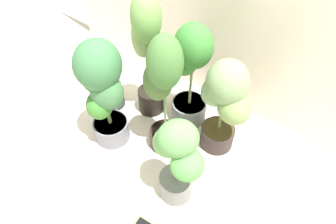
{
  "coord_description": "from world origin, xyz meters",
  "views": [
    {
      "loc": [
        0.88,
        -0.94,
        1.85
      ],
      "look_at": [
        0.01,
        0.2,
        0.3
      ],
      "focal_mm": 31.74,
      "sensor_mm": 36.0,
      "label": 1
    }
  ],
  "objects": [
    {
      "name": "potted_plant_front_left",
      "position": [
        -0.34,
        -0.06,
        0.52
      ],
      "size": [
        0.41,
        0.41,
        0.88
      ],
      "color": "slate",
      "rests_on": "ground"
    },
    {
      "name": "potted_plant_back_center",
      "position": [
        -0.01,
        0.48,
        0.49
      ],
      "size": [
        0.38,
        0.31,
        0.87
      ],
      "color": "slate",
      "rests_on": "ground"
    },
    {
      "name": "potted_plant_back_right",
      "position": [
        0.33,
        0.39,
        0.46
      ],
      "size": [
        0.46,
        0.36,
        0.78
      ],
      "color": "#302523",
      "rests_on": "ground"
    },
    {
      "name": "potted_plant_back_left",
      "position": [
        -0.32,
        0.37,
        0.61
      ],
      "size": [
        0.32,
        0.31,
        1.04
      ],
      "color": "black",
      "rests_on": "ground"
    },
    {
      "name": "potted_plant_front_right",
      "position": [
        0.33,
        -0.14,
        0.4
      ],
      "size": [
        0.41,
        0.32,
        0.7
      ],
      "color": "slate",
      "rests_on": "ground"
    },
    {
      "name": "ground_plane",
      "position": [
        0.0,
        0.0,
        0.0
      ],
      "size": [
        8.0,
        8.0,
        0.0
      ],
      "primitive_type": "plane",
      "color": "silver",
      "rests_on": "ground"
    },
    {
      "name": "potted_plant_center",
      "position": [
        0.0,
        0.15,
        0.56
      ],
      "size": [
        0.33,
        0.32,
        0.97
      ],
      "color": "#32201F",
      "rests_on": "ground"
    },
    {
      "name": "floor_fan",
      "position": [
        -0.59,
        0.21,
        0.23
      ],
      "size": [
        0.25,
        0.25,
        0.35
      ],
      "rotation": [
        0.0,
        0.0,
        2.5
      ],
      "color": "#1E2823",
      "rests_on": "ground"
    }
  ]
}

